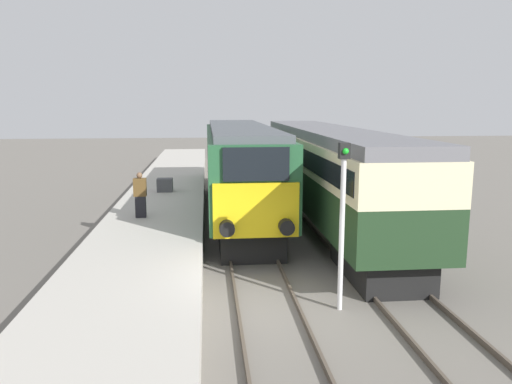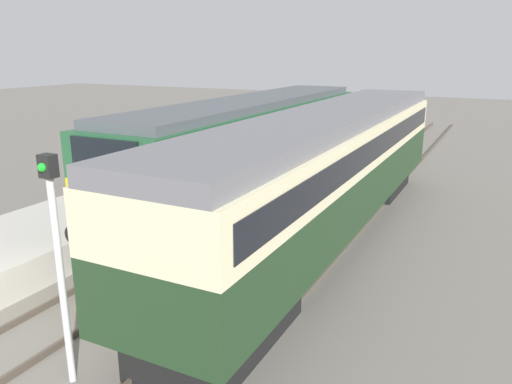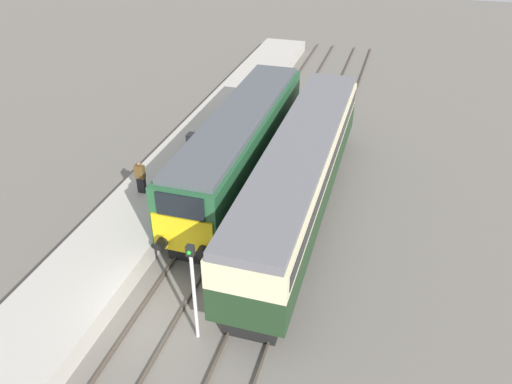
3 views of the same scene
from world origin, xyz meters
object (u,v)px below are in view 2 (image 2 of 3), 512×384
signal_post (58,254)px  person_on_platform (102,173)px  locomotive (253,148)px  luggage_crate (201,159)px  passenger_carriage (329,164)px

signal_post → person_on_platform: bearing=129.3°
person_on_platform → signal_post: signal_post is taller
locomotive → person_on_platform: locomotive is taller
luggage_crate → person_on_platform: bearing=-94.6°
locomotive → passenger_carriage: bearing=-28.0°
luggage_crate → passenger_carriage: bearing=-28.1°
locomotive → passenger_carriage: 3.86m
signal_post → luggage_crate: bearing=112.9°
locomotive → person_on_platform: (-3.74, -3.45, -0.55)m
locomotive → signal_post: (1.70, -10.11, 0.16)m
passenger_carriage → signal_post: 8.47m
locomotive → person_on_platform: bearing=-137.3°
passenger_carriage → luggage_crate: 7.71m
signal_post → locomotive: bearing=99.5°
person_on_platform → signal_post: bearing=-50.7°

